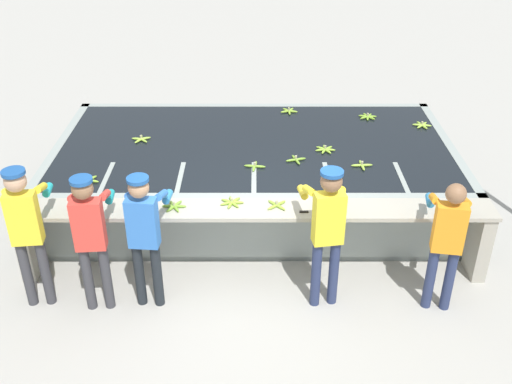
% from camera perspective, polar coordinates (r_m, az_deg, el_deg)
% --- Properties ---
extents(ground_plane, '(80.00, 80.00, 0.00)m').
position_cam_1_polar(ground_plane, '(7.16, -0.03, -8.75)').
color(ground_plane, '#A3A099').
rests_on(ground_plane, ground).
extents(wash_tank, '(5.52, 2.98, 0.92)m').
position_cam_1_polar(wash_tank, '(8.52, 0.02, 1.78)').
color(wash_tank, gray).
rests_on(wash_tank, ground).
extents(work_ledge, '(5.52, 0.45, 0.92)m').
position_cam_1_polar(work_ledge, '(6.94, -0.03, -3.25)').
color(work_ledge, '#A8A393').
rests_on(work_ledge, ground).
extents(worker_0, '(0.46, 0.74, 1.69)m').
position_cam_1_polar(worker_0, '(6.76, -20.87, -2.86)').
color(worker_0, '#38383D').
rests_on(worker_0, ground).
extents(worker_1, '(0.44, 0.73, 1.64)m').
position_cam_1_polar(worker_1, '(6.51, -15.33, -3.56)').
color(worker_1, '#38383D').
rests_on(worker_1, ground).
extents(worker_2, '(0.44, 0.73, 1.62)m').
position_cam_1_polar(worker_2, '(6.45, -10.41, -3.47)').
color(worker_2, '#1E2328').
rests_on(worker_2, ground).
extents(worker_3, '(0.48, 0.74, 1.69)m').
position_cam_1_polar(worker_3, '(6.36, 7.00, -3.11)').
color(worker_3, navy).
rests_on(worker_3, ground).
extents(worker_4, '(0.48, 0.73, 1.57)m').
position_cam_1_polar(worker_4, '(6.63, 17.93, -4.02)').
color(worker_4, navy).
rests_on(worker_4, ground).
extents(banana_bunch_floating_0, '(0.28, 0.28, 0.08)m').
position_cam_1_polar(banana_bunch_floating_0, '(7.68, 0.08, 2.48)').
color(banana_bunch_floating_0, '#75A333').
rests_on(banana_bunch_floating_0, wash_tank).
extents(banana_bunch_floating_1, '(0.28, 0.28, 0.08)m').
position_cam_1_polar(banana_bunch_floating_1, '(7.86, 4.01, 3.09)').
color(banana_bunch_floating_1, '#75A333').
rests_on(banana_bunch_floating_1, wash_tank).
extents(banana_bunch_floating_2, '(0.28, 0.28, 0.08)m').
position_cam_1_polar(banana_bunch_floating_2, '(7.83, 10.25, 2.51)').
color(banana_bunch_floating_2, '#93BC3D').
rests_on(banana_bunch_floating_2, wash_tank).
extents(banana_bunch_floating_3, '(0.28, 0.28, 0.08)m').
position_cam_1_polar(banana_bunch_floating_3, '(9.31, 10.78, 7.05)').
color(banana_bunch_floating_3, '#7FAD33').
rests_on(banana_bunch_floating_3, wash_tank).
extents(banana_bunch_floating_4, '(0.28, 0.27, 0.08)m').
position_cam_1_polar(banana_bunch_floating_4, '(9.38, 3.35, 7.71)').
color(banana_bunch_floating_4, '#8CB738').
rests_on(banana_bunch_floating_4, wash_tank).
extents(banana_bunch_floating_5, '(0.28, 0.27, 0.08)m').
position_cam_1_polar(banana_bunch_floating_5, '(7.63, -15.48, 1.11)').
color(banana_bunch_floating_5, '#8CB738').
rests_on(banana_bunch_floating_5, wash_tank).
extents(banana_bunch_floating_6, '(0.28, 0.27, 0.08)m').
position_cam_1_polar(banana_bunch_floating_6, '(8.57, -10.68, 4.99)').
color(banana_bunch_floating_6, '#9EC642').
rests_on(banana_bunch_floating_6, wash_tank).
extents(banana_bunch_floating_7, '(0.28, 0.28, 0.08)m').
position_cam_1_polar(banana_bunch_floating_7, '(8.18, 6.80, 4.05)').
color(banana_bunch_floating_7, '#8CB738').
rests_on(banana_bunch_floating_7, wash_tank).
extents(banana_bunch_floating_8, '(0.28, 0.28, 0.08)m').
position_cam_1_polar(banana_bunch_floating_8, '(9.20, 15.73, 6.13)').
color(banana_bunch_floating_8, '#9EC642').
rests_on(banana_bunch_floating_8, wash_tank).
extents(banana_bunch_ledge_0, '(0.23, 0.23, 0.08)m').
position_cam_1_polar(banana_bunch_ledge_0, '(6.84, 2.16, -1.25)').
color(banana_bunch_ledge_0, '#8CB738').
rests_on(banana_bunch_ledge_0, work_ledge).
extents(banana_bunch_ledge_1, '(0.28, 0.26, 0.08)m').
position_cam_1_polar(banana_bunch_ledge_1, '(6.88, -7.62, -1.33)').
color(banana_bunch_ledge_1, '#75A333').
rests_on(banana_bunch_ledge_1, work_ledge).
extents(banana_bunch_ledge_2, '(0.28, 0.28, 0.08)m').
position_cam_1_polar(banana_bunch_ledge_2, '(6.89, -2.14, -0.98)').
color(banana_bunch_ledge_2, '#8CB738').
rests_on(banana_bunch_ledge_2, work_ledge).
extents(knife_0, '(0.35, 0.03, 0.02)m').
position_cam_1_polar(knife_0, '(6.76, 5.38, -1.89)').
color(knife_0, silver).
rests_on(knife_0, work_ledge).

